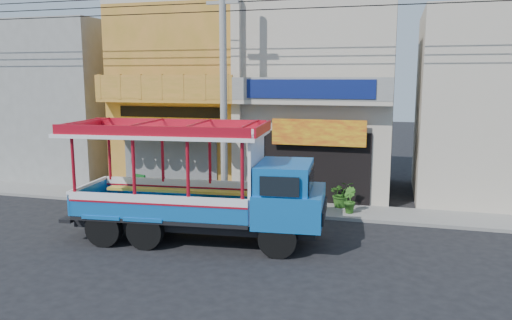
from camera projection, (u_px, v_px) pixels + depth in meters
The scene contains 12 objects.
ground at pixel (221, 239), 15.54m from camera, with size 90.00×90.00×0.00m, color black.
sidewalk at pixel (255, 206), 19.33m from camera, with size 30.00×2.00×0.12m, color slate.
shophouse_left at pixel (196, 96), 23.49m from camera, with size 6.00×7.50×8.24m.
shophouse_right at pixel (323, 97), 21.91m from camera, with size 6.00×6.75×8.24m.
party_pilaster at pixel (237, 102), 19.76m from camera, with size 0.35×0.30×8.00m, color #BCB19A.
filler_building_left at pixel (69, 101), 25.43m from camera, with size 6.00×6.00×7.60m, color gray.
filler_building_right at pixel (496, 107), 20.15m from camera, with size 6.00×6.00×7.60m, color #BCB19A.
utility_pole at pixel (227, 76), 18.08m from camera, with size 28.00×0.26×9.00m.
songthaew_truck at pixel (215, 185), 15.00m from camera, with size 7.99×3.19×3.64m.
green_sign at pixel (140, 188), 20.27m from camera, with size 0.62×0.45×0.97m.
potted_plant_a at pixel (341, 194), 18.83m from camera, with size 0.90×0.78×1.01m, color #2D621C.
potted_plant_b at pixel (349, 200), 18.03m from camera, with size 0.51×0.41×0.93m, color #2D621C.
Camera 1 is at (5.06, -14.09, 4.96)m, focal length 35.00 mm.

